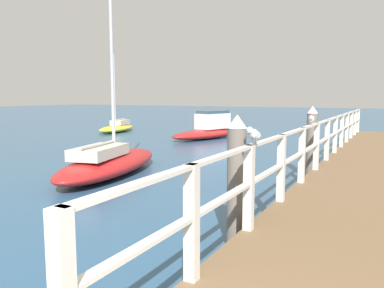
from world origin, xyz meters
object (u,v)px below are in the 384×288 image
object	(u,v)px
boat_4	(109,162)
boat_3	(117,127)
boat_1	(209,129)
seagull_background	(312,119)
seagull_foreground	(253,134)
dock_piling_far	(311,142)
dock_piling_near	(236,182)

from	to	relation	value
boat_4	boat_3	bearing A→B (deg)	115.31
boat_1	seagull_background	bearing A→B (deg)	-38.16
seagull_foreground	boat_3	distance (m)	20.41
seagull_background	boat_3	world-z (taller)	boat_3
dock_piling_far	seagull_background	world-z (taller)	dock_piling_far
dock_piling_far	boat_1	bearing A→B (deg)	131.87
seagull_background	boat_4	bearing A→B (deg)	-5.94
dock_piling_near	seagull_background	xyz separation A→B (m)	(0.38, 3.52, 0.77)
seagull_foreground	boat_4	xyz separation A→B (m)	(-5.66, 3.65, -1.42)
boat_1	boat_4	bearing A→B (deg)	-65.45
seagull_foreground	seagull_background	world-z (taller)	same
dock_piling_near	seagull_foreground	distance (m)	0.93
dock_piling_far	seagull_foreground	size ratio (longest dim) A/B	4.95
dock_piling_near	boat_1	xyz separation A→B (m)	(-6.95, 13.37, -0.52)
boat_3	seagull_background	bearing A→B (deg)	130.44
seagull_foreground	boat_1	size ratio (longest dim) A/B	0.08
boat_4	seagull_foreground	bearing A→B (deg)	-46.10
dock_piling_near	boat_3	size ratio (longest dim) A/B	0.41
dock_piling_near	seagull_foreground	bearing A→B (deg)	-43.86
boat_1	boat_3	bearing A→B (deg)	-170.89
dock_piling_near	dock_piling_far	size ratio (longest dim) A/B	1.00
seagull_foreground	boat_1	distance (m)	15.62
boat_1	dock_piling_near	bearing A→B (deg)	-47.35
seagull_foreground	boat_3	bearing A→B (deg)	98.13
boat_1	boat_4	xyz separation A→B (m)	(1.66, -10.09, -0.12)
seagull_background	boat_1	bearing A→B (deg)	-61.66
dock_piling_near	boat_3	distance (m)	19.85
boat_3	boat_4	world-z (taller)	boat_4
boat_3	boat_4	size ratio (longest dim) A/B	0.82
boat_1	dock_piling_far	bearing A→B (deg)	-32.94
seagull_background	boat_3	distance (m)	17.88
boat_1	boat_3	xyz separation A→B (m)	(-6.99, 0.74, -0.20)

